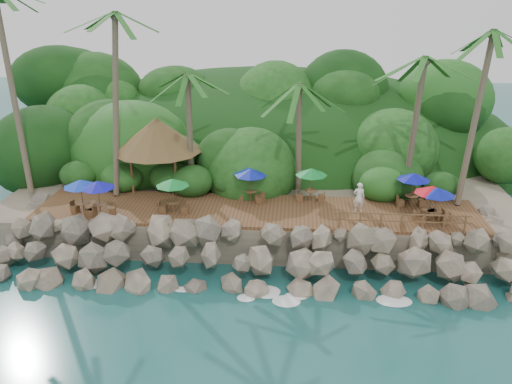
{
  "coord_description": "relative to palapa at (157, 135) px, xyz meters",
  "views": [
    {
      "loc": [
        2.23,
        -22.5,
        14.25
      ],
      "look_at": [
        0.0,
        6.0,
        3.4
      ],
      "focal_mm": 36.86,
      "sensor_mm": 36.0,
      "label": 1
    }
  ],
  "objects": [
    {
      "name": "jungle_foliage",
      "position": [
        6.62,
        5.51,
        -5.79
      ],
      "size": [
        44.0,
        16.0,
        12.0
      ],
      "primitive_type": null,
      "color": "#143811",
      "rests_on": "ground"
    },
    {
      "name": "palapa",
      "position": [
        0.0,
        0.0,
        0.0
      ],
      "size": [
        5.66,
        5.66,
        4.6
      ],
      "color": "brown",
      "rests_on": "ground"
    },
    {
      "name": "seawall",
      "position": [
        6.62,
        -7.49,
        -4.64
      ],
      "size": [
        29.0,
        4.0,
        2.3
      ],
      "primitive_type": null,
      "color": "gray",
      "rests_on": "ground"
    },
    {
      "name": "jungle_hill",
      "position": [
        6.62,
        14.01,
        -5.79
      ],
      "size": [
        44.8,
        28.0,
        15.4
      ],
      "primitive_type": "ellipsoid",
      "color": "#143811",
      "rests_on": "ground"
    },
    {
      "name": "foam_line",
      "position": [
        6.62,
        -9.19,
        -5.76
      ],
      "size": [
        25.2,
        0.8,
        0.06
      ],
      "color": "white",
      "rests_on": "ground"
    },
    {
      "name": "land_base",
      "position": [
        6.62,
        6.51,
        -4.74
      ],
      "size": [
        32.0,
        25.2,
        2.1
      ],
      "primitive_type": "cube",
      "color": "gray",
      "rests_on": "ground"
    },
    {
      "name": "palms",
      "position": [
        5.96,
        -0.88,
        5.84
      ],
      "size": [
        33.48,
        7.25,
        13.6
      ],
      "color": "brown",
      "rests_on": "ground"
    },
    {
      "name": "waiter",
      "position": [
        12.58,
        -3.34,
        -2.6
      ],
      "size": [
        0.68,
        0.47,
        1.79
      ],
      "primitive_type": "imported",
      "rotation": [
        0.0,
        0.0,
        3.08
      ],
      "color": "white",
      "rests_on": "terrace"
    },
    {
      "name": "railing",
      "position": [
        14.61,
        -5.84,
        -2.89
      ],
      "size": [
        7.2,
        0.1,
        1.0
      ],
      "color": "brown",
      "rests_on": "terrace"
    },
    {
      "name": "terrace",
      "position": [
        6.62,
        -3.49,
        -3.59
      ],
      "size": [
        26.0,
        5.0,
        0.2
      ],
      "primitive_type": "cube",
      "color": "brown",
      "rests_on": "land_base"
    },
    {
      "name": "dining_clusters",
      "position": [
        7.48,
        -3.55,
        -1.75
      ],
      "size": [
        21.77,
        5.14,
        2.1
      ],
      "color": "brown",
      "rests_on": "terrace"
    },
    {
      "name": "ground",
      "position": [
        6.62,
        -9.49,
        -5.79
      ],
      "size": [
        140.0,
        140.0,
        0.0
      ],
      "primitive_type": "plane",
      "color": "#19514F",
      "rests_on": "ground"
    }
  ]
}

